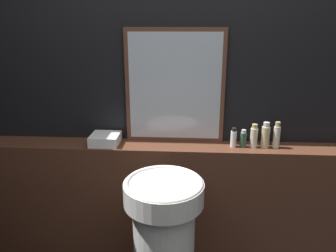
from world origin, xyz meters
TOP-DOWN VIEW (x-y plane):
  - wall_back at (0.00, 1.49)m, footprint 8.00×0.06m
  - vanity_counter at (0.00, 1.36)m, footprint 2.53×0.21m
  - pedestal_sink at (-0.07, 0.92)m, footprint 0.40×0.40m
  - mirror at (-0.04, 1.44)m, footprint 0.61×0.03m
  - towel_stack at (-0.47, 1.36)m, footprint 0.17×0.18m
  - shampoo_bottle at (0.32, 1.36)m, footprint 0.04×0.04m
  - conditioner_bottle at (0.38, 1.36)m, footprint 0.04×0.04m
  - lotion_bottle at (0.44, 1.36)m, footprint 0.04×0.04m
  - body_wash_bottle at (0.51, 1.36)m, footprint 0.05×0.05m
  - hand_soap_bottle at (0.58, 1.36)m, footprint 0.04×0.04m

SIDE VIEW (x-z plane):
  - vanity_counter at x=0.00m, z-range 0.00..0.93m
  - pedestal_sink at x=-0.07m, z-range 0.04..0.94m
  - towel_stack at x=-0.47m, z-range 0.93..0.99m
  - conditioner_bottle at x=0.38m, z-range 0.93..1.03m
  - shampoo_bottle at x=0.32m, z-range 0.92..1.05m
  - lotion_bottle at x=0.44m, z-range 0.92..1.07m
  - body_wash_bottle at x=0.51m, z-range 0.92..1.08m
  - hand_soap_bottle at x=0.58m, z-range 0.92..1.09m
  - wall_back at x=0.00m, z-range 0.00..2.50m
  - mirror at x=-0.04m, z-range 0.93..1.63m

